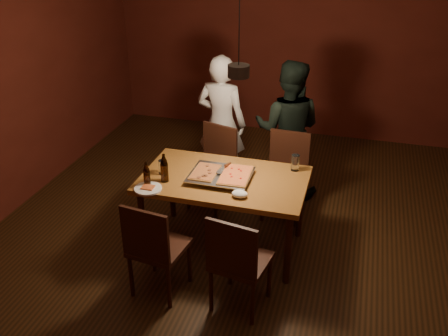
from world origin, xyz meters
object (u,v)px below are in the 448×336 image
(dining_table, at_px, (224,185))
(beer_bottle_b, at_px, (164,168))
(chair_near_left, at_px, (153,242))
(plate_slice, at_px, (148,188))
(chair_far_left, at_px, (215,159))
(pizza_tray, at_px, (221,176))
(chair_far_right, at_px, (287,167))
(diner_white, at_px, (222,123))
(pendant_lamp, at_px, (239,70))
(beer_bottle_a, at_px, (147,174))
(diner_dark, at_px, (288,129))
(chair_near_right, at_px, (237,256))

(dining_table, bearing_deg, beer_bottle_b, -157.50)
(chair_near_left, relative_size, plate_slice, 2.02)
(chair_far_left, distance_m, pizza_tray, 0.87)
(chair_far_right, distance_m, diner_white, 0.94)
(beer_bottle_b, height_order, diner_white, diner_white)
(dining_table, xyz_separation_m, pendant_lamp, (0.12, 0.01, 1.08))
(diner_white, bearing_deg, chair_near_left, 95.53)
(dining_table, height_order, beer_bottle_b, beer_bottle_b)
(diner_white, bearing_deg, pizza_tray, 111.07)
(beer_bottle_a, bearing_deg, diner_dark, 57.34)
(chair_far_left, relative_size, pizza_tray, 0.95)
(pizza_tray, xyz_separation_m, beer_bottle_b, (-0.47, -0.18, 0.11))
(beer_bottle_b, bearing_deg, pendant_lamp, 19.52)
(chair_near_left, height_order, beer_bottle_a, beer_bottle_a)
(chair_far_right, height_order, chair_near_right, same)
(chair_near_right, height_order, diner_white, diner_white)
(pizza_tray, xyz_separation_m, pendant_lamp, (0.14, 0.04, 0.99))
(chair_near_left, distance_m, diner_dark, 2.20)
(chair_near_right, bearing_deg, pendant_lamp, 114.64)
(pendant_lamp, bearing_deg, beer_bottle_a, -155.74)
(beer_bottle_a, xyz_separation_m, pendant_lamp, (0.73, 0.33, 0.90))
(dining_table, bearing_deg, diner_dark, 72.90)
(beer_bottle_b, distance_m, diner_dark, 1.68)
(beer_bottle_a, bearing_deg, plate_slice, -62.95)
(chair_near_left, bearing_deg, chair_far_left, 96.29)
(pizza_tray, bearing_deg, chair_near_right, -71.30)
(plate_slice, relative_size, pendant_lamp, 0.22)
(diner_dark, bearing_deg, chair_near_right, 89.09)
(chair_far_right, xyz_separation_m, pendant_lamp, (-0.33, -0.78, 1.22))
(dining_table, distance_m, chair_far_right, 0.92)
(chair_near_right, height_order, beer_bottle_a, beer_bottle_a)
(diner_white, xyz_separation_m, pendant_lamp, (0.48, -1.17, 0.98))
(pizza_tray, xyz_separation_m, diner_dark, (0.40, 1.26, -0.00))
(chair_far_left, xyz_separation_m, plate_slice, (-0.26, -1.14, 0.22))
(chair_near_left, bearing_deg, beer_bottle_a, 124.34)
(chair_near_left, height_order, pendant_lamp, pendant_lamp)
(beer_bottle_a, bearing_deg, pizza_tray, 26.35)
(chair_far_right, bearing_deg, chair_far_left, 5.82)
(chair_far_right, bearing_deg, chair_near_left, 66.67)
(beer_bottle_b, xyz_separation_m, diner_dark, (0.87, 1.44, -0.11))
(chair_far_right, relative_size, beer_bottle_b, 1.83)
(chair_far_left, distance_m, chair_near_left, 1.59)
(dining_table, height_order, pendant_lamp, pendant_lamp)
(chair_near_left, xyz_separation_m, diner_white, (-0.01, 2.01, 0.24))
(chair_far_left, distance_m, chair_near_right, 1.71)
(chair_far_left, bearing_deg, plate_slice, 93.92)
(beer_bottle_a, distance_m, diner_white, 1.52)
(beer_bottle_a, height_order, diner_white, diner_white)
(chair_near_right, xyz_separation_m, diner_dark, (0.04, 2.05, 0.24))
(beer_bottle_b, xyz_separation_m, pendant_lamp, (0.61, 0.22, 0.88))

